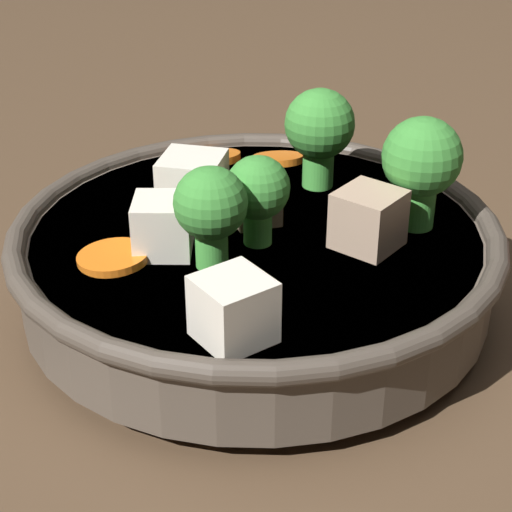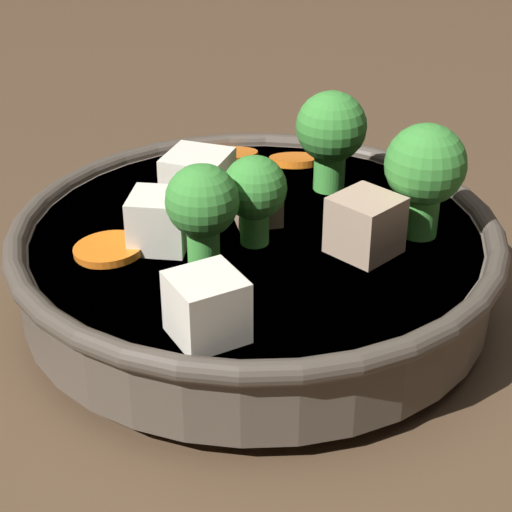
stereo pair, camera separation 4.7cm
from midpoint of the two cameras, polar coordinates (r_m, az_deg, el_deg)
name	(u,v)px [view 2 (the right image)]	position (r m, az deg, el deg)	size (l,w,h in m)	color
ground_plane	(256,308)	(0.49, 2.76, -3.58)	(3.00, 3.00, 0.00)	#4C3826
stirfry_bowl	(258,250)	(0.47, 3.04, 0.34)	(0.27, 0.27, 0.11)	#51473D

